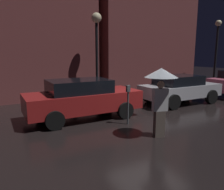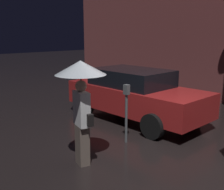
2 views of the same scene
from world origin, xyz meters
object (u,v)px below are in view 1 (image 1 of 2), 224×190
at_px(pedestrian_with_umbrella, 161,85).
at_px(street_lamp_near, 97,35).
at_px(parking_meter, 128,100).
at_px(street_lamp_far, 217,44).
at_px(parked_car_red, 83,98).
at_px(parked_car_silver, 180,88).

height_order(pedestrian_with_umbrella, street_lamp_near, street_lamp_near).
bearing_deg(pedestrian_with_umbrella, parking_meter, -66.27).
bearing_deg(parking_meter, pedestrian_with_umbrella, -82.49).
bearing_deg(street_lamp_near, street_lamp_far, -3.66).
relative_size(parked_car_red, parked_car_silver, 1.06).
xyz_separation_m(pedestrian_with_umbrella, parking_meter, (-0.18, 1.38, -0.69)).
height_order(parked_car_red, pedestrian_with_umbrella, pedestrian_with_umbrella).
bearing_deg(pedestrian_with_umbrella, parked_car_silver, -125.86).
bearing_deg(parked_car_silver, pedestrian_with_umbrella, -142.26).
xyz_separation_m(pedestrian_with_umbrella, street_lamp_near, (0.62, 5.57, 1.77)).
distance_m(parked_car_silver, street_lamp_far, 6.13).
xyz_separation_m(parked_car_red, street_lamp_far, (10.32, 2.20, 2.27)).
height_order(pedestrian_with_umbrella, parking_meter, pedestrian_with_umbrella).
height_order(parked_car_silver, street_lamp_near, street_lamp_near).
height_order(parked_car_silver, parking_meter, parked_car_silver).
relative_size(parked_car_silver, street_lamp_far, 0.87).
distance_m(parked_car_red, parking_meter, 1.79).
relative_size(parked_car_silver, street_lamp_near, 0.91).
distance_m(pedestrian_with_umbrella, parking_meter, 1.55).
relative_size(pedestrian_with_umbrella, parking_meter, 1.47).
bearing_deg(pedestrian_with_umbrella, street_lamp_far, -134.79).
relative_size(parked_car_red, street_lamp_near, 0.96).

